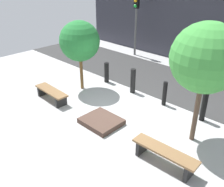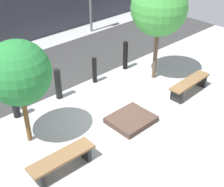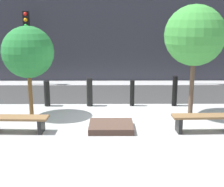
% 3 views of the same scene
% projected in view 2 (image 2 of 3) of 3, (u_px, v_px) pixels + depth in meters
% --- Properties ---
extents(ground_plane, '(18.00, 18.00, 0.00)m').
position_uv_depth(ground_plane, '(116.00, 113.00, 9.34)').
color(ground_plane, '#A1A1A1').
extents(road_strip, '(18.00, 3.35, 0.01)m').
position_uv_depth(road_strip, '(46.00, 70.00, 11.68)').
color(road_strip, '#313131').
rests_on(road_strip, ground).
extents(bench_left, '(1.65, 0.50, 0.43)m').
position_uv_depth(bench_left, '(62.00, 160.00, 7.20)').
color(bench_left, black).
rests_on(bench_left, ground).
extents(bench_right, '(1.76, 0.48, 0.47)m').
position_uv_depth(bench_right, '(190.00, 84.00, 10.11)').
color(bench_right, black).
rests_on(bench_right, ground).
extents(planter_bed, '(1.21, 1.05, 0.17)m').
position_uv_depth(planter_bed, '(131.00, 120.00, 8.91)').
color(planter_bed, '#47332A').
rests_on(planter_bed, ground).
extents(tree_behind_left_bench, '(1.57, 1.57, 2.80)m').
position_uv_depth(tree_behind_left_bench, '(18.00, 73.00, 7.24)').
color(tree_behind_left_bench, brown).
rests_on(tree_behind_left_bench, ground).
extents(tree_behind_right_bench, '(1.83, 1.83, 3.43)m').
position_uv_depth(tree_behind_right_bench, '(159.00, 8.00, 9.89)').
color(tree_behind_right_bench, brown).
rests_on(tree_behind_right_bench, ground).
extents(bollard_far_left, '(0.20, 0.20, 0.89)m').
position_uv_depth(bollard_far_left, '(15.00, 104.00, 8.95)').
color(bollard_far_left, black).
rests_on(bollard_far_left, ground).
extents(bollard_left, '(0.21, 0.21, 1.00)m').
position_uv_depth(bollard_left, '(58.00, 84.00, 9.79)').
color(bollard_left, black).
rests_on(bollard_left, ground).
extents(bollard_center, '(0.16, 0.16, 0.91)m').
position_uv_depth(bollard_center, '(95.00, 70.00, 10.68)').
color(bollard_center, black).
rests_on(bollard_center, ground).
extents(bollard_right, '(0.18, 0.18, 1.07)m').
position_uv_depth(bollard_right, '(125.00, 56.00, 11.51)').
color(bollard_right, black).
rests_on(bollard_right, ground).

